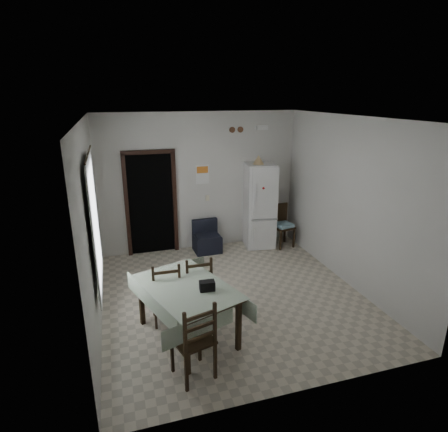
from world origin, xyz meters
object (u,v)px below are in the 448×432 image
navy_seat (207,237)px  dining_chair_far_right (197,284)px  fridge (259,206)px  dining_chair_far_left (166,291)px  dining_table (187,312)px  corner_chair (283,226)px  dining_chair_near_head (193,339)px

navy_seat → dining_chair_far_right: bearing=-109.2°
fridge → dining_chair_far_left: bearing=-127.9°
navy_seat → dining_table: dining_table is taller
dining_table → dining_chair_far_left: (-0.22, 0.47, 0.10)m
corner_chair → dining_chair_far_right: size_ratio=0.96×
fridge → corner_chair: 0.71m
dining_table → dining_chair_far_right: 0.63m
navy_seat → dining_table: (-0.99, -2.80, 0.06)m
navy_seat → fridge: bearing=-1.3°
corner_chair → dining_chair_far_right: bearing=-148.6°
dining_chair_far_left → dining_chair_near_head: (0.13, -1.24, 0.02)m
dining_table → navy_seat: bearing=51.3°
dining_chair_far_right → dining_chair_near_head: bearing=75.7°
dining_chair_far_left → dining_chair_far_right: size_ratio=1.01×
dining_table → dining_chair_far_right: (0.27, 0.56, 0.10)m
corner_chair → dining_table: corner_chair is taller
navy_seat → dining_chair_far_left: 2.63m
dining_table → dining_chair_far_right: bearing=45.2°
corner_chair → dining_chair_far_right: 3.15m
fridge → dining_table: fridge is taller
fridge → dining_chair_far_right: bearing=-122.5°
dining_chair_far_left → dining_chair_far_right: 0.49m
navy_seat → dining_chair_far_right: dining_chair_far_right is taller
navy_seat → dining_chair_far_left: dining_chair_far_left is taller
dining_chair_far_left → dining_table: bearing=117.0°
dining_chair_far_left → dining_chair_far_right: dining_chair_far_left is taller
corner_chair → dining_chair_near_head: bearing=-138.3°
dining_chair_far_right → dining_chair_near_head: size_ratio=0.95×
fridge → dining_chair_far_left: 3.36m
corner_chair → dining_chair_far_left: bearing=-152.6°
navy_seat → dining_chair_far_right: (-0.72, -2.24, 0.15)m
dining_chair_far_left → dining_chair_far_right: (0.48, 0.09, -0.00)m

